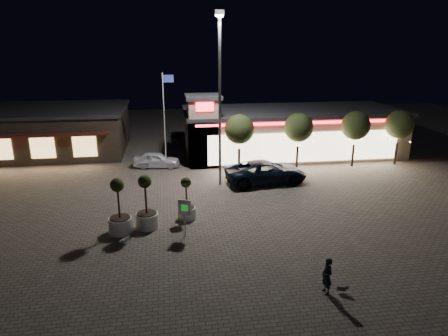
{
  "coord_description": "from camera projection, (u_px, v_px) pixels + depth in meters",
  "views": [
    {
      "loc": [
        -1.82,
        -20.27,
        10.24
      ],
      "look_at": [
        2.01,
        6.0,
        1.91
      ],
      "focal_mm": 32.0,
      "sensor_mm": 36.0,
      "label": 1
    }
  ],
  "objects": [
    {
      "name": "planter_left",
      "position": [
        120.0,
        216.0,
        22.3
      ],
      "size": [
        1.31,
        1.31,
        3.23
      ],
      "color": "silver",
      "rests_on": "ground"
    },
    {
      "name": "pickup_truck",
      "position": [
        266.0,
        172.0,
        30.37
      ],
      "size": [
        6.49,
        3.48,
        1.73
      ],
      "primitive_type": "imported",
      "rotation": [
        0.0,
        0.0,
        1.67
      ],
      "color": "black",
      "rests_on": "ground"
    },
    {
      "name": "ground",
      "position": [
        204.0,
        233.0,
        22.46
      ],
      "size": [
        90.0,
        90.0,
        0.0
      ],
      "primitive_type": "plane",
      "color": "#625A50",
      "rests_on": "ground"
    },
    {
      "name": "white_sedan",
      "position": [
        157.0,
        160.0,
        34.24
      ],
      "size": [
        4.04,
        2.0,
        1.32
      ],
      "primitive_type": "imported",
      "rotation": [
        0.0,
        0.0,
        1.45
      ],
      "color": "white",
      "rests_on": "ground"
    },
    {
      "name": "string_tree_c",
      "position": [
        356.0,
        126.0,
        33.7
      ],
      "size": [
        2.42,
        2.42,
        4.79
      ],
      "color": "#332319",
      "rests_on": "ground"
    },
    {
      "name": "dog",
      "position": [
        343.0,
        288.0,
        17.03
      ],
      "size": [
        0.48,
        0.31,
        0.26
      ],
      "color": "#59514C",
      "rests_on": "ground"
    },
    {
      "name": "restaurant_building",
      "position": [
        40.0,
        130.0,
        38.74
      ],
      "size": [
        16.4,
        11.0,
        4.3
      ],
      "color": "#382D23",
      "rests_on": "ground"
    },
    {
      "name": "valet_sign",
      "position": [
        185.0,
        211.0,
        21.82
      ],
      "size": [
        0.68,
        0.3,
        2.11
      ],
      "color": "gray",
      "rests_on": "ground"
    },
    {
      "name": "pedestrian",
      "position": [
        327.0,
        276.0,
        16.89
      ],
      "size": [
        0.48,
        0.65,
        1.63
      ],
      "primitive_type": "imported",
      "rotation": [
        0.0,
        0.0,
        -1.42
      ],
      "color": "black",
      "rests_on": "ground"
    },
    {
      "name": "string_tree_d",
      "position": [
        400.0,
        125.0,
        34.25
      ],
      "size": [
        2.42,
        2.42,
        4.79
      ],
      "color": "#332319",
      "rests_on": "ground"
    },
    {
      "name": "retail_building",
      "position": [
        287.0,
        131.0,
        38.03
      ],
      "size": [
        20.4,
        8.4,
        6.1
      ],
      "color": "tan",
      "rests_on": "ground"
    },
    {
      "name": "planter_mid",
      "position": [
        147.0,
        212.0,
        22.9
      ],
      "size": [
        1.31,
        1.31,
        3.21
      ],
      "color": "silver",
      "rests_on": "ground"
    },
    {
      "name": "floodlight_pole",
      "position": [
        220.0,
        91.0,
        28.18
      ],
      "size": [
        0.6,
        0.4,
        12.38
      ],
      "color": "gray",
      "rests_on": "ground"
    },
    {
      "name": "planter_right",
      "position": [
        187.0,
        206.0,
        24.14
      ],
      "size": [
        1.08,
        1.08,
        2.65
      ],
      "color": "silver",
      "rests_on": "ground"
    },
    {
      "name": "flagpole",
      "position": [
        165.0,
        113.0,
        33.05
      ],
      "size": [
        0.95,
        0.1,
        8.0
      ],
      "color": "white",
      "rests_on": "ground"
    },
    {
      "name": "string_tree_a",
      "position": [
        239.0,
        129.0,
        32.33
      ],
      "size": [
        2.42,
        2.42,
        4.79
      ],
      "color": "#332319",
      "rests_on": "ground"
    },
    {
      "name": "string_tree_b",
      "position": [
        299.0,
        128.0,
        33.01
      ],
      "size": [
        2.42,
        2.42,
        4.79
      ],
      "color": "#332319",
      "rests_on": "ground"
    }
  ]
}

